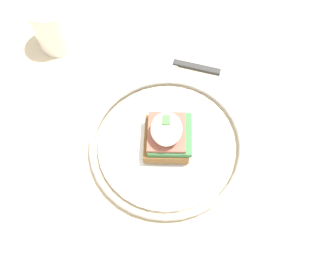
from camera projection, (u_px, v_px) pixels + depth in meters
The scene contains 7 objects.
ground_plane at pixel (167, 238), 1.24m from camera, with size 6.00×6.00×0.00m, color gray.
dining_table at pixel (167, 185), 0.66m from camera, with size 0.99×0.88×0.77m.
plate at pixel (168, 144), 0.56m from camera, with size 0.26×0.26×0.02m.
sandwich at pixel (168, 134), 0.52m from camera, with size 0.08×0.08×0.08m.
fork at pixel (159, 261), 0.48m from camera, with size 0.02×0.15×0.00m.
knife at pixel (178, 63), 0.64m from camera, with size 0.06×0.20×0.01m.
cup at pixel (54, 25), 0.63m from camera, with size 0.08×0.08×0.09m.
Camera 1 is at (-0.20, -0.01, 1.29)m, focal length 35.00 mm.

